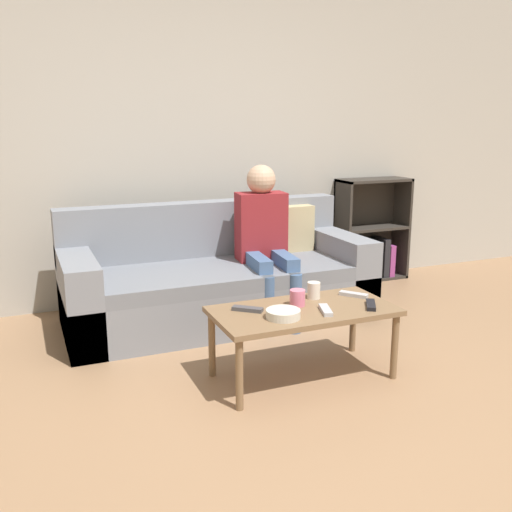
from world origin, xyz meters
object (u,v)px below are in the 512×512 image
person_adult (264,231)px  snack_bowl (283,314)px  couch (219,282)px  bookshelf (368,242)px  cup_far (314,290)px  tv_remote_2 (326,310)px  coffee_table (303,316)px  tv_remote_3 (354,295)px  tv_remote_0 (371,305)px  cup_near (297,298)px  tv_remote_1 (248,309)px

person_adult → snack_bowl: bearing=-103.0°
couch → bookshelf: bearing=17.5°
cup_far → tv_remote_2: 0.25m
coffee_table → cup_far: (0.14, 0.14, 0.09)m
tv_remote_2 → tv_remote_3: 0.35m
bookshelf → coffee_table: bearing=-132.8°
bookshelf → tv_remote_3: size_ratio=5.64×
coffee_table → tv_remote_3: (0.38, 0.08, 0.05)m
cup_far → tv_remote_2: cup_far is taller
tv_remote_2 → tv_remote_0: bearing=14.2°
bookshelf → tv_remote_0: 2.11m
coffee_table → person_adult: person_adult is taller
tv_remote_3 → snack_bowl: snack_bowl is taller
cup_near → tv_remote_0: bearing=-25.9°
cup_near → tv_remote_0: (0.37, -0.18, -0.03)m
tv_remote_0 → snack_bowl: 0.54m
cup_far → tv_remote_3: (0.24, -0.06, -0.04)m
person_adult → cup_far: (-0.08, -0.90, -0.19)m
cup_far → bookshelf: bearing=47.3°
bookshelf → person_adult: 1.47m
tv_remote_2 → snack_bowl: size_ratio=0.95×
cup_near → bookshelf: bearing=45.9°
snack_bowl → tv_remote_2: bearing=-0.9°
tv_remote_3 → bookshelf: bearing=15.8°
tv_remote_3 → tv_remote_0: bearing=-132.3°
bookshelf → tv_remote_2: size_ratio=5.23×
bookshelf → tv_remote_0: size_ratio=5.42×
tv_remote_3 → snack_bowl: 0.58m
bookshelf → couch: bearing=-162.5°
tv_remote_0 → tv_remote_3: bearing=117.0°
tv_remote_2 → person_adult: bearing=101.5°
cup_near → tv_remote_1: size_ratio=0.57×
couch → tv_remote_1: 1.07m
cup_far → tv_remote_0: bearing=-49.7°
couch → tv_remote_1: couch is taller
couch → tv_remote_2: bearing=-81.1°
tv_remote_0 → snack_bowl: (-0.53, 0.02, 0.01)m
tv_remote_0 → person_adult: bearing=128.4°
bookshelf → tv_remote_1: bookshelf is taller
cup_near → tv_remote_3: (0.39, 0.02, -0.03)m
couch → tv_remote_3: size_ratio=13.35×
coffee_table → tv_remote_0: 0.39m
bookshelf → cup_near: bearing=-134.1°
tv_remote_1 → tv_remote_2: bearing=-75.0°
person_adult → tv_remote_3: person_adult is taller
snack_bowl → tv_remote_0: bearing=-2.5°
snack_bowl → tv_remote_3: bearing=18.2°
tv_remote_0 → snack_bowl: snack_bowl is taller
couch → person_adult: size_ratio=1.95×
tv_remote_2 → cup_far: bearing=95.1°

